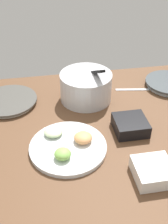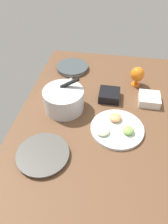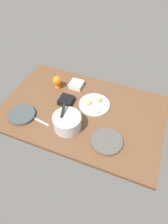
% 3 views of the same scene
% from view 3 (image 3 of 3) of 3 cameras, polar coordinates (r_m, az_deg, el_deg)
% --- Properties ---
extents(ground_plane, '(1.60, 1.04, 0.04)m').
position_cam_3_polar(ground_plane, '(1.94, -0.55, 0.20)').
color(ground_plane, brown).
extents(dinner_plate_left, '(0.28, 0.28, 0.02)m').
position_cam_3_polar(dinner_plate_left, '(1.70, 6.75, -8.55)').
color(dinner_plate_left, silver).
rests_on(dinner_plate_left, ground_plane).
extents(dinner_plate_right, '(0.26, 0.26, 0.03)m').
position_cam_3_polar(dinner_plate_right, '(1.96, -17.87, -0.77)').
color(dinner_plate_right, silver).
rests_on(dinner_plate_right, ground_plane).
extents(mixing_bowl, '(0.26, 0.26, 0.20)m').
position_cam_3_polar(mixing_bowl, '(1.74, -4.99, -2.85)').
color(mixing_bowl, silver).
rests_on(mixing_bowl, ground_plane).
extents(fruit_platter, '(0.31, 0.31, 0.05)m').
position_cam_3_polar(fruit_platter, '(1.96, 3.05, 2.27)').
color(fruit_platter, silver).
rests_on(fruit_platter, ground_plane).
extents(hurricane_glass_orange, '(0.10, 0.10, 0.15)m').
position_cam_3_polar(hurricane_glass_orange, '(2.13, -7.92, 9.09)').
color(hurricane_glass_orange, orange).
rests_on(hurricane_glass_orange, ground_plane).
extents(square_bowl_white, '(0.14, 0.14, 0.06)m').
position_cam_3_polar(square_bowl_white, '(2.16, -2.27, 8.16)').
color(square_bowl_white, white).
rests_on(square_bowl_white, ground_plane).
extents(square_bowl_black, '(0.14, 0.14, 0.06)m').
position_cam_3_polar(square_bowl_black, '(1.98, -5.28, 3.49)').
color(square_bowl_black, black).
rests_on(square_bowl_black, ground_plane).
extents(fork_by_right_plate, '(0.18, 0.05, 0.01)m').
position_cam_3_polar(fork_by_right_plate, '(1.87, -12.58, -2.75)').
color(fork_by_right_plate, silver).
rests_on(fork_by_right_plate, ground_plane).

